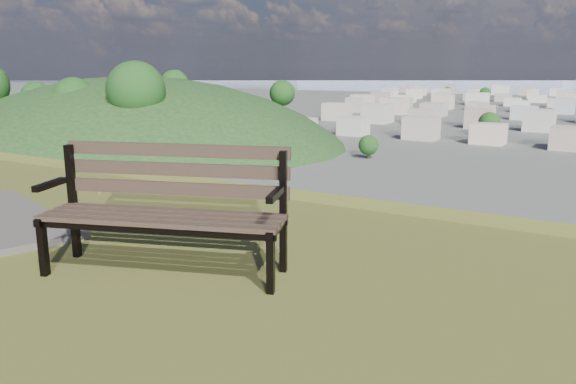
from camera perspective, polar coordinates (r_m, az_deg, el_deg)
The scene contains 3 objects.
park_bench at distance 4.69m, azimuth -12.18°, elevation -0.99°, with size 2.06×1.24×1.03m.
green_wooded_hill at distance 208.36m, azimuth -15.21°, elevation 4.99°, with size 178.80×143.04×89.40m.
city_trees at distance 323.00m, azimuth 25.53°, elevation 7.65°, with size 406.52×387.20×9.98m.
Camera 1 is at (1.96, -2.01, 26.67)m, focal length 35.00 mm.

